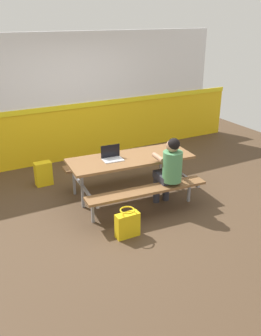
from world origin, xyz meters
TOP-DOWN VIEW (x-y plane):
  - ground_plane at (0.00, 0.00)m, footprint 10.00×10.00m
  - accent_backdrop at (0.00, 2.23)m, footprint 8.00×0.14m
  - picnic_table_main at (0.18, 0.00)m, footprint 2.09×1.71m
  - student_nearer at (0.55, -0.59)m, footprint 0.38×0.53m
  - laptop_silver at (-0.12, 0.06)m, footprint 0.34×0.25m
  - backpack_dark at (-0.97, 1.21)m, footprint 0.30×0.22m
  - tote_bag_bright at (-0.41, -1.01)m, footprint 0.34×0.21m

SIDE VIEW (x-z plane):
  - ground_plane at x=0.00m, z-range -0.02..0.00m
  - tote_bag_bright at x=-0.41m, z-range -0.02..0.41m
  - backpack_dark at x=-0.97m, z-range 0.00..0.44m
  - picnic_table_main at x=0.18m, z-range 0.21..0.95m
  - student_nearer at x=0.55m, z-range 0.10..1.31m
  - laptop_silver at x=-0.12m, z-range 0.67..0.90m
  - accent_backdrop at x=0.00m, z-range -0.05..2.55m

